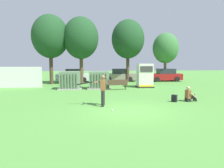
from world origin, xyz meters
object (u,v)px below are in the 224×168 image
transformer_west (70,81)px  backpack (174,98)px  sports_ball (112,110)px  park_bench (117,84)px  transformer_mid_west (99,80)px  batter (102,89)px  seated_spectator (189,95)px  generator_enclosure (145,76)px  parked_car_leftmost (74,76)px  parked_car_right_of_center (165,75)px  parked_car_left_of_center (119,75)px

transformer_west → backpack: (7.02, -6.78, -0.57)m
sports_ball → park_bench: bearing=80.8°
transformer_mid_west → sports_ball: bearing=-87.7°
batter → seated_spectator: (5.52, 0.76, -0.60)m
park_bench → batter: size_ratio=1.05×
transformer_west → transformer_mid_west: (2.60, -0.03, 0.00)m
generator_enclosure → batter: (-4.62, -8.16, -0.16)m
transformer_mid_west → parked_car_leftmost: same height
transformer_west → sports_ball: 9.26m
batter → seated_spectator: 5.61m
generator_enclosure → sports_ball: (-4.16, -9.41, -1.09)m
parked_car_leftmost → parked_car_right_of_center: size_ratio=1.01×
generator_enclosure → backpack: generator_enclosure is taller
seated_spectator → parked_car_leftmost: size_ratio=0.23×
parked_car_left_of_center → park_bench: bearing=-99.1°
transformer_mid_west → park_bench: bearing=-28.3°
transformer_west → generator_enclosure: 7.15m
parked_car_left_of_center → batter: bearing=-101.6°
transformer_west → park_bench: transformer_west is taller
transformer_mid_west → backpack: (4.42, -6.75, -0.57)m
transformer_west → seated_spectator: size_ratio=2.18×
batter → transformer_west: bearing=108.4°
seated_spectator → parked_car_right_of_center: parked_car_right_of_center is taller
batter → generator_enclosure: bearing=60.5°
batter → seated_spectator: size_ratio=1.81×
park_bench → sports_ball: (-1.27, -7.84, -0.49)m
generator_enclosure → backpack: size_ratio=5.23×
transformer_west → generator_enclosure: size_ratio=0.91×
transformer_west → park_bench: size_ratio=1.15×
generator_enclosure → parked_car_right_of_center: bearing=54.8°
transformer_mid_west → generator_enclosure: size_ratio=0.91×
generator_enclosure → parked_car_left_of_center: size_ratio=0.53×
generator_enclosure → backpack: (-0.09, -7.44, -0.92)m
seated_spectator → parked_car_right_of_center: size_ratio=0.23×
batter → parked_car_right_of_center: size_ratio=0.41×
parked_car_right_of_center → park_bench: bearing=-133.2°
sports_ball → parked_car_left_of_center: bearing=80.8°
sports_ball → backpack: size_ratio=0.20×
batter → parked_car_leftmost: batter is taller
backpack → generator_enclosure: bearing=89.3°
park_bench → parked_car_left_of_center: (1.31, 8.14, 0.22)m
backpack → batter: bearing=-171.0°
transformer_mid_west → parked_car_leftmost: (-2.80, 7.05, -0.04)m
transformer_west → parked_car_left_of_center: (5.53, 7.24, -0.04)m
sports_ball → parked_car_leftmost: bearing=101.3°
batter → parked_car_right_of_center: (8.91, 14.24, -0.22)m
seated_spectator → backpack: 1.01m
backpack → parked_car_right_of_center: parked_car_right_of_center is taller
transformer_west → generator_enclosure: (7.11, 0.66, 0.35)m
backpack → parked_car_left_of_center: size_ratio=0.10×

